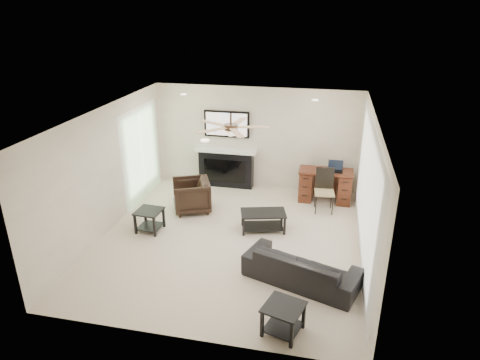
{
  "coord_description": "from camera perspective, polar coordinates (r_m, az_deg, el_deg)",
  "views": [
    {
      "loc": [
        1.72,
        -7.12,
        4.3
      ],
      "look_at": [
        0.13,
        0.28,
        1.16
      ],
      "focal_mm": 32.0,
      "sensor_mm": 36.0,
      "label": 1
    }
  ],
  "objects": [
    {
      "name": "laptop",
      "position": [
        9.91,
        12.62,
        1.74
      ],
      "size": [
        0.33,
        0.24,
        0.23
      ],
      "primitive_type": "cube",
      "color": "black",
      "rests_on": "desk"
    },
    {
      "name": "desk",
      "position": [
        10.11,
        11.26,
        -0.75
      ],
      "size": [
        1.22,
        0.56,
        0.76
      ],
      "primitive_type": "cube",
      "color": "#431610",
      "rests_on": "ground"
    },
    {
      "name": "sofa",
      "position": [
        7.26,
        8.19,
        -11.44
      ],
      "size": [
        2.03,
        1.31,
        0.55
      ],
      "primitive_type": "imported",
      "rotation": [
        0.0,
        0.0,
        2.81
      ],
      "color": "black",
      "rests_on": "ground"
    },
    {
      "name": "end_table_left",
      "position": [
        8.9,
        -11.95,
        -5.28
      ],
      "size": [
        0.53,
        0.53,
        0.45
      ],
      "primitive_type": "cube",
      "rotation": [
        0.0,
        0.0,
        -0.06
      ],
      "color": "black",
      "rests_on": "ground"
    },
    {
      "name": "coffee_table",
      "position": [
        8.74,
        3.1,
        -5.49
      ],
      "size": [
        1.0,
        0.71,
        0.4
      ],
      "primitive_type": "cube",
      "rotation": [
        0.0,
        0.0,
        0.26
      ],
      "color": "black",
      "rests_on": "ground"
    },
    {
      "name": "end_table_near",
      "position": [
        6.3,
        5.77,
        -17.97
      ],
      "size": [
        0.65,
        0.65,
        0.45
      ],
      "primitive_type": "cube",
      "rotation": [
        0.0,
        0.0,
        -0.3
      ],
      "color": "black",
      "rests_on": "ground"
    },
    {
      "name": "armchair",
      "position": [
        9.52,
        -6.49,
        -2.07
      ],
      "size": [
        1.03,
        1.02,
        0.72
      ],
      "primitive_type": "imported",
      "rotation": [
        0.0,
        0.0,
        -1.16
      ],
      "color": "black",
      "rests_on": "ground"
    },
    {
      "name": "fireplace_unit",
      "position": [
        10.55,
        -1.9,
        4.02
      ],
      "size": [
        1.52,
        0.34,
        1.91
      ],
      "primitive_type": "cube",
      "color": "black",
      "rests_on": "ground"
    },
    {
      "name": "room_shell",
      "position": [
        7.81,
        0.1,
        2.94
      ],
      "size": [
        5.5,
        5.54,
        2.52
      ],
      "color": "beige",
      "rests_on": "ground"
    },
    {
      "name": "desk_chair",
      "position": [
        9.56,
        11.2,
        -1.45
      ],
      "size": [
        0.46,
        0.48,
        0.97
      ],
      "primitive_type": "cube",
      "rotation": [
        0.0,
        0.0,
        0.1
      ],
      "color": "black",
      "rests_on": "ground"
    }
  ]
}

